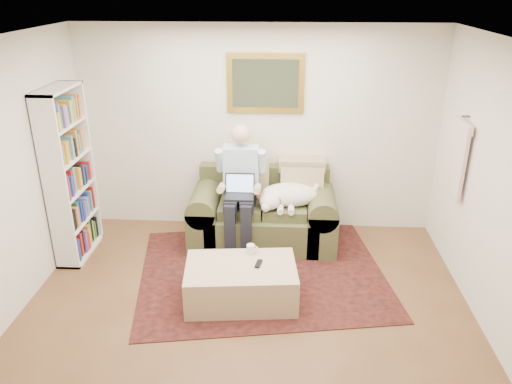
# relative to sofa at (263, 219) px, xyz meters

# --- Properties ---
(room_shell) EXTENTS (4.51, 5.00, 2.61)m
(room_shell) POSITION_rel_sofa_xyz_m (-0.10, -1.66, 0.99)
(room_shell) COLOR brown
(room_shell) RESTS_ON ground
(rug) EXTENTS (3.01, 2.57, 0.01)m
(rug) POSITION_rel_sofa_xyz_m (0.03, -0.75, -0.30)
(rug) COLOR black
(rug) RESTS_ON room_shell
(sofa) EXTENTS (1.78, 0.91, 1.07)m
(sofa) POSITION_rel_sofa_xyz_m (0.00, 0.00, 0.00)
(sofa) COLOR brown
(sofa) RESTS_ON room_shell
(seated_man) EXTENTS (0.59, 0.84, 1.50)m
(seated_man) POSITION_rel_sofa_xyz_m (-0.27, -0.16, 0.44)
(seated_man) COLOR #8CBAD8
(seated_man) RESTS_ON sofa
(laptop) EXTENTS (0.35, 0.27, 0.25)m
(laptop) POSITION_rel_sofa_xyz_m (-0.27, -0.23, 0.48)
(laptop) COLOR black
(laptop) RESTS_ON seated_man
(sleeping_dog) EXTENTS (0.73, 0.46, 0.27)m
(sleeping_dog) POSITION_rel_sofa_xyz_m (0.32, -0.09, 0.37)
(sleeping_dog) COLOR white
(sleeping_dog) RESTS_ON sofa
(ottoman) EXTENTS (1.18, 0.81, 0.40)m
(ottoman) POSITION_rel_sofa_xyz_m (-0.17, -1.29, -0.11)
(ottoman) COLOR #CAB487
(ottoman) RESTS_ON room_shell
(coffee_mug) EXTENTS (0.08, 0.08, 0.10)m
(coffee_mug) POSITION_rel_sofa_xyz_m (-0.08, -1.03, 0.15)
(coffee_mug) COLOR white
(coffee_mug) RESTS_ON ottoman
(tv_remote) EXTENTS (0.08, 0.16, 0.02)m
(tv_remote) POSITION_rel_sofa_xyz_m (0.01, -1.25, 0.11)
(tv_remote) COLOR black
(tv_remote) RESTS_ON ottoman
(bookshelf) EXTENTS (0.28, 0.80, 2.00)m
(bookshelf) POSITION_rel_sofa_xyz_m (-2.20, -0.42, 0.69)
(bookshelf) COLOR white
(bookshelf) RESTS_ON room_shell
(wall_mirror) EXTENTS (0.94, 0.04, 0.72)m
(wall_mirror) POSITION_rel_sofa_xyz_m (0.00, 0.46, 1.59)
(wall_mirror) COLOR gold
(wall_mirror) RESTS_ON room_shell
(hanging_shirt) EXTENTS (0.06, 0.52, 0.90)m
(hanging_shirt) POSITION_rel_sofa_xyz_m (2.09, -0.42, 1.04)
(hanging_shirt) COLOR beige
(hanging_shirt) RESTS_ON room_shell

